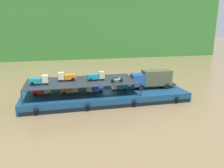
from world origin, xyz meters
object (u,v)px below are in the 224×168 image
(mini_truck_upper_stern, at_px, (39,80))
(motorcycle_upper_port, at_px, (117,80))
(mini_truck_lower_stern, at_px, (42,90))
(mini_truck_lower_aft, at_px, (70,89))
(mini_truck_upper_mid, at_px, (66,76))
(mini_truck_upper_fore, at_px, (96,76))
(mini_truck_lower_mid, at_px, (94,88))
(mini_truck_lower_fore, at_px, (119,86))
(covered_lorry, at_px, (152,79))
(cargo_barge, at_px, (106,96))

(mini_truck_upper_stern, xyz_separation_m, motorcycle_upper_port, (11.40, -1.48, -0.26))
(mini_truck_lower_stern, height_order, mini_truck_lower_aft, same)
(motorcycle_upper_port, bearing_deg, mini_truck_upper_mid, 158.26)
(mini_truck_upper_fore, bearing_deg, mini_truck_lower_mid, -164.23)
(mini_truck_lower_fore, bearing_deg, mini_truck_lower_aft, -179.44)
(covered_lorry, height_order, mini_truck_lower_aft, covered_lorry)
(mini_truck_upper_mid, height_order, motorcycle_upper_port, mini_truck_upper_mid)
(covered_lorry, relative_size, mini_truck_upper_stern, 2.85)
(mini_truck_lower_mid, xyz_separation_m, mini_truck_lower_fore, (4.29, 0.53, 0.00))
(mini_truck_lower_aft, bearing_deg, mini_truck_lower_fore, 0.56)
(cargo_barge, height_order, covered_lorry, covered_lorry)
(mini_truck_lower_stern, bearing_deg, mini_truck_lower_fore, -1.03)
(mini_truck_upper_mid, bearing_deg, motorcycle_upper_port, -21.74)
(mini_truck_upper_fore, bearing_deg, mini_truck_lower_stern, 175.70)
(mini_truck_lower_stern, distance_m, mini_truck_lower_fore, 12.44)
(cargo_barge, relative_size, mini_truck_upper_fore, 9.54)
(mini_truck_lower_stern, xyz_separation_m, mini_truck_lower_aft, (4.27, -0.30, 0.00))
(mini_truck_lower_aft, distance_m, mini_truck_upper_mid, 2.08)
(covered_lorry, distance_m, mini_truck_lower_fore, 5.88)
(covered_lorry, bearing_deg, motorcycle_upper_port, -160.82)
(motorcycle_upper_port, bearing_deg, covered_lorry, 19.18)
(covered_lorry, height_order, motorcycle_upper_port, covered_lorry)
(covered_lorry, bearing_deg, mini_truck_lower_stern, 178.59)
(covered_lorry, distance_m, mini_truck_lower_mid, 10.14)
(covered_lorry, distance_m, mini_truck_lower_aft, 13.99)
(mini_truck_upper_stern, distance_m, motorcycle_upper_port, 11.50)
(mini_truck_lower_fore, relative_size, mini_truck_upper_stern, 1.00)
(mini_truck_lower_fore, bearing_deg, mini_truck_upper_fore, -173.88)
(mini_truck_upper_stern, bearing_deg, cargo_barge, 4.31)
(mini_truck_lower_stern, bearing_deg, mini_truck_upper_stern, -93.66)
(motorcycle_upper_port, bearing_deg, mini_truck_upper_fore, 141.52)
(covered_lorry, relative_size, mini_truck_lower_mid, 2.85)
(mini_truck_lower_mid, height_order, mini_truck_upper_fore, mini_truck_upper_fore)
(cargo_barge, height_order, motorcycle_upper_port, motorcycle_upper_port)
(cargo_barge, xyz_separation_m, mini_truck_upper_mid, (-6.13, 0.72, 3.44))
(mini_truck_lower_mid, height_order, mini_truck_upper_stern, mini_truck_upper_stern)
(covered_lorry, relative_size, mini_truck_lower_aft, 2.86)
(mini_truck_upper_stern, bearing_deg, mini_truck_lower_mid, 4.33)
(mini_truck_upper_mid, xyz_separation_m, motorcycle_upper_port, (7.43, -2.96, -0.26))
(mini_truck_upper_mid, bearing_deg, cargo_barge, -6.70)
(cargo_barge, relative_size, motorcycle_upper_port, 13.86)
(mini_truck_lower_stern, distance_m, mini_truck_lower_mid, 8.18)
(covered_lorry, bearing_deg, mini_truck_lower_fore, 177.77)
(mini_truck_upper_stern, bearing_deg, mini_truck_upper_fore, 4.86)
(mini_truck_lower_mid, distance_m, mini_truck_upper_fore, 2.04)
(mini_truck_upper_mid, bearing_deg, covered_lorry, -2.22)
(mini_truck_lower_stern, bearing_deg, mini_truck_upper_fore, -4.30)
(mini_truck_upper_mid, height_order, mini_truck_upper_fore, same)
(mini_truck_lower_fore, relative_size, mini_truck_upper_fore, 1.01)
(mini_truck_lower_mid, xyz_separation_m, mini_truck_upper_mid, (-4.26, 0.86, 2.00))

